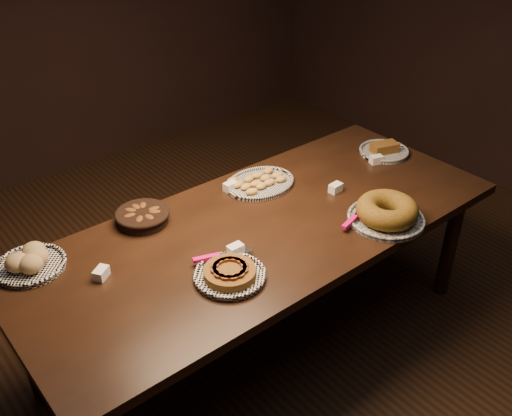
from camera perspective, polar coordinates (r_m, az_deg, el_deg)
ground at (r=3.19m, az=0.65°, el=-12.85°), size 5.00×5.00×0.00m
buffet_table at (r=2.75m, az=0.74°, el=-2.92°), size 2.40×1.00×0.75m
apple_tart_plate at (r=2.38m, az=-2.66°, el=-6.57°), size 0.33×0.33×0.06m
madeleine_platter at (r=3.01m, az=0.37°, el=2.57°), size 0.38×0.31×0.04m
bundt_cake_plate at (r=2.78m, az=12.93°, el=-0.44°), size 0.42×0.37×0.11m
croissant_basket at (r=2.76m, az=-11.28°, el=-0.74°), size 0.32×0.32×0.07m
bread_roll_plate at (r=2.60m, az=-21.66°, el=-4.99°), size 0.30×0.30×0.09m
loaf_plate at (r=3.42m, az=12.69°, el=5.65°), size 0.29×0.29×0.07m
tent_cards at (r=2.80m, az=0.92°, el=0.16°), size 1.75×0.50×0.04m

